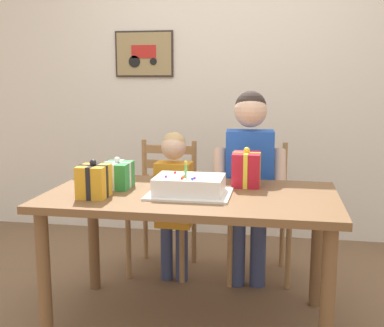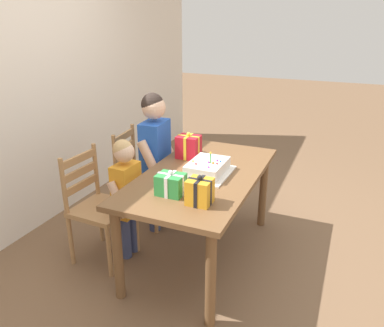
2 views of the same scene
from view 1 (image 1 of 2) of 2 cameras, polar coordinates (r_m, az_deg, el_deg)
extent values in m
plane|color=brown|center=(2.93, -0.12, -17.96)|extent=(20.00, 20.00, 0.00)
cube|color=silver|center=(4.23, 3.91, 8.99)|extent=(6.40, 0.08, 2.60)
cube|color=#332823|center=(4.32, -5.59, 12.57)|extent=(0.51, 0.02, 0.39)
cube|color=#9E8456|center=(4.31, -5.62, 12.58)|extent=(0.48, 0.01, 0.36)
cube|color=red|center=(4.31, -5.65, 12.85)|extent=(0.22, 0.01, 0.11)
cylinder|color=black|center=(4.33, -6.73, 11.71)|extent=(0.10, 0.01, 0.10)
cylinder|color=black|center=(4.28, -4.53, 11.77)|extent=(0.06, 0.01, 0.06)
cube|color=brown|center=(2.67, -0.12, -3.88)|extent=(1.57, 0.85, 0.04)
cylinder|color=brown|center=(2.69, -16.85, -12.65)|extent=(0.07, 0.07, 0.71)
cylinder|color=brown|center=(2.44, 15.50, -15.03)|extent=(0.07, 0.07, 0.71)
cylinder|color=brown|center=(3.28, -11.39, -8.26)|extent=(0.07, 0.07, 0.71)
cylinder|color=brown|center=(3.08, 14.33, -9.63)|extent=(0.07, 0.07, 0.71)
cube|color=white|center=(2.62, -0.37, -3.56)|extent=(0.44, 0.34, 0.01)
cube|color=white|center=(2.61, -0.38, -2.47)|extent=(0.36, 0.26, 0.09)
cylinder|color=#56C666|center=(2.56, -0.73, -0.85)|extent=(0.01, 0.01, 0.07)
sphere|color=yellow|center=(2.56, -0.74, 0.14)|extent=(0.02, 0.02, 0.02)
sphere|color=red|center=(2.52, -1.21, -1.73)|extent=(0.01, 0.01, 0.01)
sphere|color=orange|center=(2.55, -1.05, -1.59)|extent=(0.02, 0.02, 0.02)
sphere|color=blue|center=(2.50, 0.02, -1.82)|extent=(0.02, 0.02, 0.02)
sphere|color=purple|center=(2.57, -3.06, -1.52)|extent=(0.01, 0.01, 0.01)
sphere|color=purple|center=(2.53, 0.30, -1.69)|extent=(0.02, 0.02, 0.02)
sphere|color=purple|center=(2.58, -0.87, -1.43)|extent=(0.02, 0.02, 0.02)
sphere|color=yellow|center=(2.70, -0.86, -0.92)|extent=(0.02, 0.02, 0.02)
sphere|color=red|center=(2.67, -2.00, -1.06)|extent=(0.02, 0.02, 0.02)
cube|color=gold|center=(2.61, -11.38, -2.06)|extent=(0.15, 0.16, 0.17)
cube|color=black|center=(2.61, -11.38, -2.06)|extent=(0.15, 0.02, 0.17)
cube|color=black|center=(2.61, -11.38, -2.06)|extent=(0.02, 0.16, 0.17)
sphere|color=black|center=(2.59, -11.45, 0.08)|extent=(0.04, 0.04, 0.04)
cube|color=#2D8E42|center=(2.81, -8.67, -1.35)|extent=(0.15, 0.18, 0.14)
cube|color=white|center=(2.81, -8.67, -1.35)|extent=(0.15, 0.02, 0.15)
cube|color=white|center=(2.81, -8.67, -1.35)|extent=(0.02, 0.19, 0.15)
sphere|color=white|center=(2.79, -8.71, 0.40)|extent=(0.04, 0.04, 0.04)
cube|color=red|center=(2.84, 6.35, -0.68)|extent=(0.16, 0.19, 0.19)
cube|color=yellow|center=(2.84, 6.35, -0.68)|extent=(0.16, 0.02, 0.20)
cube|color=yellow|center=(2.84, 6.35, -0.68)|extent=(0.02, 0.19, 0.20)
sphere|color=yellow|center=(2.82, 6.39, 1.55)|extent=(0.04, 0.04, 0.04)
cube|color=#A87A4C|center=(3.49, -3.49, -5.35)|extent=(0.44, 0.44, 0.04)
cylinder|color=#A87A4C|center=(3.34, -1.18, -10.28)|extent=(0.04, 0.04, 0.43)
cylinder|color=#A87A4C|center=(3.45, -7.41, -9.72)|extent=(0.04, 0.04, 0.43)
cylinder|color=#A87A4C|center=(3.69, 0.24, -8.28)|extent=(0.04, 0.04, 0.43)
cylinder|color=#A87A4C|center=(3.79, -5.43, -7.85)|extent=(0.04, 0.04, 0.43)
cylinder|color=#A87A4C|center=(3.57, 0.25, -0.95)|extent=(0.04, 0.04, 0.45)
cylinder|color=#A87A4C|center=(3.67, -5.56, -0.70)|extent=(0.04, 0.04, 0.45)
cube|color=#A87A4C|center=(3.63, -2.69, -1.87)|extent=(0.36, 0.04, 0.06)
cube|color=#A87A4C|center=(3.61, -2.70, -0.12)|extent=(0.36, 0.04, 0.06)
cube|color=#A87A4C|center=(3.59, -2.72, 1.64)|extent=(0.36, 0.04, 0.06)
cube|color=#A87A4C|center=(3.40, 7.71, -5.84)|extent=(0.46, 0.46, 0.04)
cylinder|color=#A87A4C|center=(3.31, 11.14, -10.67)|extent=(0.04, 0.04, 0.43)
cylinder|color=#A87A4C|center=(3.29, 4.43, -10.66)|extent=(0.04, 0.04, 0.43)
cylinder|color=#A87A4C|center=(3.67, 10.46, -8.58)|extent=(0.04, 0.04, 0.43)
cylinder|color=#A87A4C|center=(3.65, 4.45, -8.55)|extent=(0.04, 0.04, 0.43)
cylinder|color=#A87A4C|center=(3.55, 10.70, -1.21)|extent=(0.04, 0.04, 0.45)
cylinder|color=#A87A4C|center=(3.52, 4.55, -1.13)|extent=(0.04, 0.04, 0.45)
cube|color=#A87A4C|center=(3.54, 7.61, -2.24)|extent=(0.36, 0.06, 0.06)
cube|color=#A87A4C|center=(3.52, 7.65, -0.45)|extent=(0.36, 0.06, 0.06)
cube|color=#A87A4C|center=(3.50, 7.70, 1.36)|extent=(0.36, 0.06, 0.06)
cylinder|color=#38426B|center=(3.32, 7.69, -10.03)|extent=(0.10, 0.10, 0.49)
cylinder|color=#38426B|center=(3.31, 5.31, -10.00)|extent=(0.10, 0.10, 0.49)
cube|color=blue|center=(3.17, 6.69, -1.15)|extent=(0.31, 0.21, 0.56)
cylinder|color=#E0B293|center=(3.15, 10.16, -1.67)|extent=(0.10, 0.24, 0.37)
cylinder|color=#E0B293|center=(3.14, 3.21, -1.55)|extent=(0.10, 0.24, 0.37)
sphere|color=#E0B293|center=(3.12, 6.84, 6.11)|extent=(0.21, 0.21, 0.21)
sphere|color=#2D231E|center=(3.13, 6.85, 6.60)|extent=(0.20, 0.20, 0.20)
cylinder|color=#38426B|center=(3.38, -1.20, -10.46)|extent=(0.08, 0.08, 0.38)
cylinder|color=#38426B|center=(3.41, -2.96, -10.31)|extent=(0.08, 0.08, 0.38)
cube|color=orange|center=(3.28, -2.13, -3.65)|extent=(0.24, 0.16, 0.44)
cylinder|color=#E0B293|center=(3.22, 0.33, -4.16)|extent=(0.07, 0.18, 0.29)
cylinder|color=#E0B293|center=(3.29, -4.79, -3.86)|extent=(0.07, 0.18, 0.29)
sphere|color=#E0B293|center=(3.21, -2.16, 1.92)|extent=(0.16, 0.16, 0.16)
sphere|color=tan|center=(3.22, -2.12, 2.30)|extent=(0.16, 0.16, 0.16)
camera|label=2|loc=(3.44, -54.88, 14.80)|focal=35.97mm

